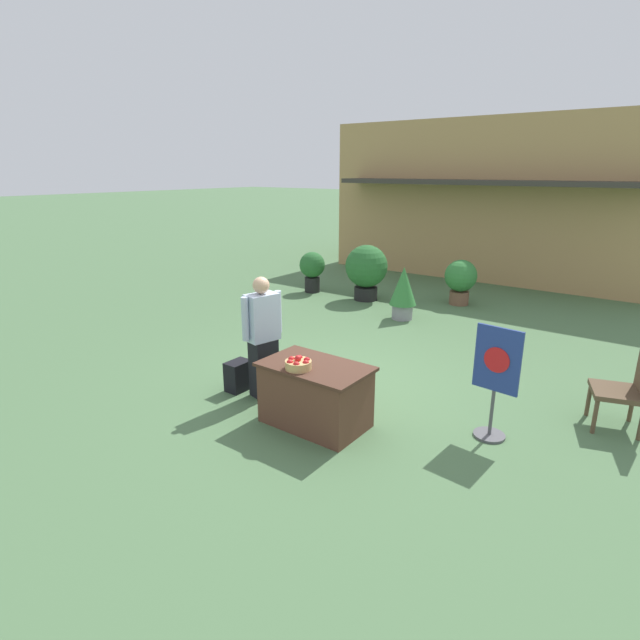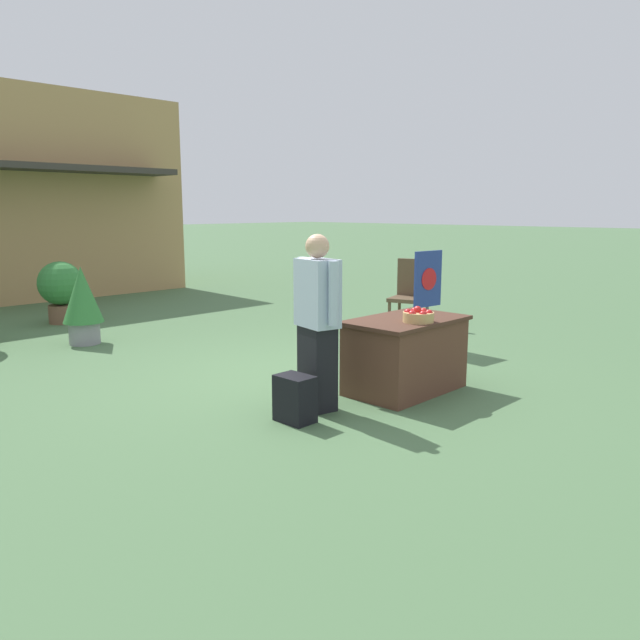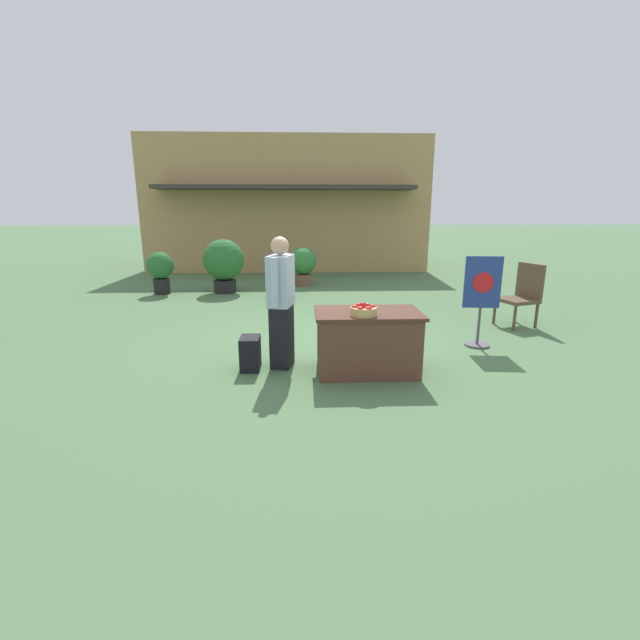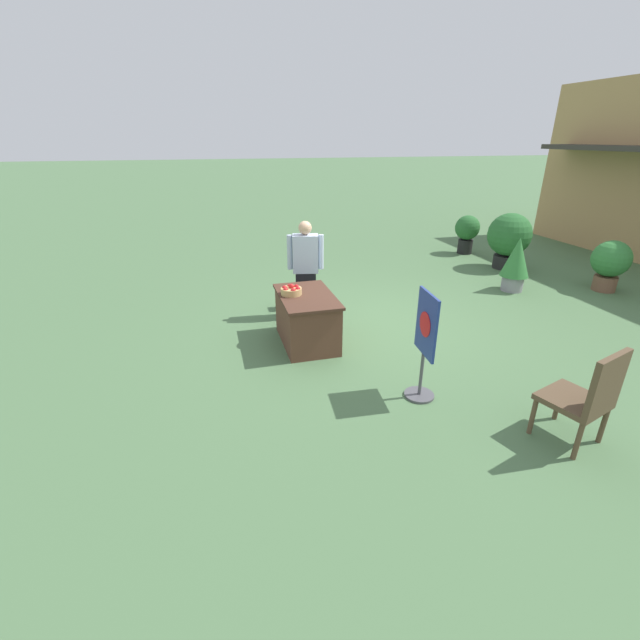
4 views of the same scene
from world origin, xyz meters
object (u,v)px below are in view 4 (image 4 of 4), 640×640
person_visitor (306,269)px  potted_plant_far_right (610,262)px  display_table (307,319)px  potted_plant_near_right (509,237)px  poster_board (424,344)px  potted_plant_near_left (467,231)px  patio_chair (588,395)px  apple_basket (291,290)px  backpack (296,297)px  potted_plant_far_left (516,262)px

person_visitor → potted_plant_far_right: person_visitor is taller
display_table → potted_plant_near_right: potted_plant_near_right is taller
potted_plant_near_right → potted_plant_far_right: 2.14m
poster_board → potted_plant_near_left: size_ratio=1.31×
patio_chair → poster_board: bearing=25.7°
apple_basket → person_visitor: size_ratio=0.19×
backpack → potted_plant_far_right: bearing=83.8°
display_table → apple_basket: size_ratio=4.18×
backpack → potted_plant_near_right: 5.54m
apple_basket → patio_chair: bearing=36.8°
backpack → potted_plant_far_left: (0.19, 4.47, 0.39)m
display_table → poster_board: poster_board is taller
apple_basket → potted_plant_far_left: (-1.17, 4.81, -0.23)m
person_visitor → poster_board: person_visitor is taller
potted_plant_far_left → patio_chair: bearing=-30.5°
display_table → potted_plant_near_right: 6.14m
patio_chair → potted_plant_near_right: potted_plant_near_right is taller
poster_board → potted_plant_far_left: 4.75m
backpack → potted_plant_near_right: bearing=103.1°
person_visitor → poster_board: (2.85, 0.73, -0.14)m
potted_plant_near_right → potted_plant_far_right: potted_plant_near_right is taller
person_visitor → potted_plant_near_right: person_visitor is taller
poster_board → potted_plant_near_left: poster_board is taller
person_visitor → backpack: 0.75m
backpack → apple_basket: bearing=-14.0°
backpack → poster_board: bearing=14.4°
backpack → potted_plant_near_right: (-1.25, 5.37, 0.54)m
potted_plant_far_right → patio_chair: bearing=-48.9°
patio_chair → potted_plant_near_right: size_ratio=0.83×
backpack → patio_chair: patio_chair is taller
patio_chair → potted_plant_near_right: (-5.70, 3.40, 0.16)m
patio_chair → potted_plant_near_left: bearing=-41.9°
backpack → potted_plant_near_left: size_ratio=0.42×
poster_board → patio_chair: 1.66m
patio_chair → potted_plant_near_left: (-7.19, 3.27, 0.02)m
backpack → potted_plant_near_right: potted_plant_near_right is taller
display_table → patio_chair: bearing=34.9°
apple_basket → potted_plant_far_right: 6.67m
potted_plant_near_right → potted_plant_far_left: size_ratio=1.19×
poster_board → potted_plant_far_right: size_ratio=1.29×
potted_plant_far_left → apple_basket: bearing=-76.3°
apple_basket → poster_board: size_ratio=0.23×
patio_chair → potted_plant_far_left: potted_plant_far_left is taller
potted_plant_far_right → potted_plant_far_left: (-0.49, -1.82, 0.00)m
person_visitor → potted_plant_far_right: bearing=100.0°
potted_plant_far_left → backpack: bearing=-92.5°
person_visitor → apple_basket: bearing=-12.0°
display_table → person_visitor: person_visitor is taller
poster_board → potted_plant_far_left: (-3.05, 3.64, -0.11)m
potted_plant_near_right → potted_plant_near_left: size_ratio=1.28×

